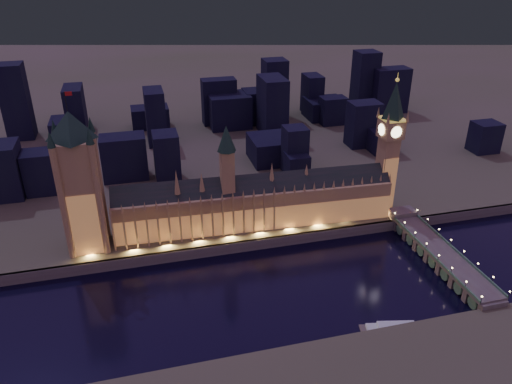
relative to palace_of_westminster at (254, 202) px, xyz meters
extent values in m
plane|color=black|center=(-5.44, -61.74, -26.37)|extent=(2000.00, 2000.00, 0.00)
cube|color=#414C2D|center=(-5.44, 458.26, -22.37)|extent=(2000.00, 960.00, 8.00)
cube|color=#524348|center=(-5.44, -20.74, -22.37)|extent=(2000.00, 2.50, 8.00)
cube|color=#936E57|center=(0.91, 0.26, -4.37)|extent=(200.73, 29.61, 28.00)
cube|color=#C17D45|center=(0.91, -9.99, -9.37)|extent=(200.00, 0.50, 18.00)
cube|color=black|center=(0.91, 0.26, 12.63)|extent=(200.55, 25.87, 16.26)
cube|color=#936E57|center=(-19.09, 0.26, 25.63)|extent=(9.00, 9.00, 32.00)
cone|color=#172E2A|center=(-19.09, 0.26, 50.63)|extent=(13.00, 13.00, 18.00)
cube|color=#936E57|center=(-99.09, -10.34, -4.37)|extent=(1.20, 1.20, 28.00)
cone|color=#936E57|center=(-99.09, -9.74, 12.63)|extent=(2.00, 2.00, 6.00)
cube|color=#936E57|center=(-91.69, -10.34, -4.37)|extent=(1.20, 1.20, 28.00)
cone|color=#936E57|center=(-91.69, -9.74, 12.63)|extent=(2.00, 2.00, 6.00)
cube|color=#936E57|center=(-84.28, -10.34, -4.37)|extent=(1.20, 1.20, 28.00)
cone|color=#936E57|center=(-84.28, -9.74, 12.63)|extent=(2.00, 2.00, 6.00)
cube|color=#936E57|center=(-76.87, -10.34, -4.37)|extent=(1.20, 1.20, 28.00)
cone|color=#936E57|center=(-76.87, -9.74, 12.63)|extent=(2.00, 2.00, 6.00)
cube|color=#936E57|center=(-69.46, -10.34, -4.37)|extent=(1.20, 1.20, 28.00)
cone|color=#936E57|center=(-69.46, -9.74, 12.63)|extent=(2.00, 2.00, 6.00)
cube|color=#936E57|center=(-62.06, -10.34, -4.37)|extent=(1.20, 1.20, 28.00)
cone|color=#936E57|center=(-62.06, -9.74, 12.63)|extent=(2.00, 2.00, 6.00)
cube|color=#936E57|center=(-54.65, -10.34, -4.37)|extent=(1.20, 1.20, 28.00)
cone|color=#936E57|center=(-54.65, -9.74, 12.63)|extent=(2.00, 2.00, 6.00)
cube|color=#936E57|center=(-47.24, -10.34, -4.37)|extent=(1.20, 1.20, 28.00)
cone|color=#936E57|center=(-47.24, -9.74, 12.63)|extent=(2.00, 2.00, 6.00)
cube|color=#936E57|center=(-39.83, -10.34, -4.37)|extent=(1.20, 1.20, 28.00)
cone|color=#936E57|center=(-39.83, -9.74, 12.63)|extent=(2.00, 2.00, 6.00)
cube|color=#936E57|center=(-32.43, -10.34, -4.37)|extent=(1.20, 1.20, 28.00)
cone|color=#936E57|center=(-32.43, -9.74, 12.63)|extent=(2.00, 2.00, 6.00)
cube|color=#936E57|center=(-25.02, -10.34, -4.37)|extent=(1.20, 1.20, 28.00)
cone|color=#936E57|center=(-25.02, -9.74, 12.63)|extent=(2.00, 2.00, 6.00)
cube|color=#936E57|center=(-17.61, -10.34, -4.37)|extent=(1.20, 1.20, 28.00)
cone|color=#936E57|center=(-17.61, -9.74, 12.63)|extent=(2.00, 2.00, 6.00)
cube|color=#936E57|center=(-10.20, -10.34, -4.37)|extent=(1.20, 1.20, 28.00)
cone|color=#936E57|center=(-10.20, -9.74, 12.63)|extent=(2.00, 2.00, 6.00)
cube|color=#936E57|center=(-2.80, -10.34, -4.37)|extent=(1.20, 1.20, 28.00)
cone|color=#936E57|center=(-2.80, -9.74, 12.63)|extent=(2.00, 2.00, 6.00)
cube|color=#936E57|center=(4.61, -10.34, -4.37)|extent=(1.20, 1.20, 28.00)
cone|color=#936E57|center=(4.61, -9.74, 12.63)|extent=(2.00, 2.00, 6.00)
cube|color=#936E57|center=(12.02, -10.34, -4.37)|extent=(1.20, 1.20, 28.00)
cone|color=#936E57|center=(12.02, -9.74, 12.63)|extent=(2.00, 2.00, 6.00)
cube|color=#936E57|center=(19.43, -10.34, -4.37)|extent=(1.20, 1.20, 28.00)
cone|color=#936E57|center=(19.43, -9.74, 12.63)|extent=(2.00, 2.00, 6.00)
cube|color=#936E57|center=(26.83, -10.34, -4.37)|extent=(1.20, 1.20, 28.00)
cone|color=#936E57|center=(26.83, -9.74, 12.63)|extent=(2.00, 2.00, 6.00)
cube|color=#936E57|center=(34.24, -10.34, -4.37)|extent=(1.20, 1.20, 28.00)
cone|color=#936E57|center=(34.24, -9.74, 12.63)|extent=(2.00, 2.00, 6.00)
cube|color=#936E57|center=(41.65, -10.34, -4.37)|extent=(1.20, 1.20, 28.00)
cone|color=#936E57|center=(41.65, -9.74, 12.63)|extent=(2.00, 2.00, 6.00)
cube|color=#936E57|center=(49.06, -10.34, -4.37)|extent=(1.20, 1.20, 28.00)
cone|color=#936E57|center=(49.06, -9.74, 12.63)|extent=(2.00, 2.00, 6.00)
cube|color=#936E57|center=(56.46, -10.34, -4.37)|extent=(1.20, 1.20, 28.00)
cone|color=#936E57|center=(56.46, -9.74, 12.63)|extent=(2.00, 2.00, 6.00)
cube|color=#936E57|center=(63.87, -10.34, -4.37)|extent=(1.20, 1.20, 28.00)
cone|color=#936E57|center=(63.87, -9.74, 12.63)|extent=(2.00, 2.00, 6.00)
cube|color=#936E57|center=(71.28, -10.34, -4.37)|extent=(1.20, 1.20, 28.00)
cone|color=#936E57|center=(71.28, -9.74, 12.63)|extent=(2.00, 2.00, 6.00)
cube|color=#936E57|center=(78.69, -10.34, -4.37)|extent=(1.20, 1.20, 28.00)
cone|color=#936E57|center=(78.69, -9.74, 12.63)|extent=(2.00, 2.00, 6.00)
cube|color=#936E57|center=(86.09, -10.34, -4.37)|extent=(1.20, 1.20, 28.00)
cone|color=#936E57|center=(86.09, -9.74, 12.63)|extent=(2.00, 2.00, 6.00)
cube|color=#936E57|center=(93.50, -10.34, -4.37)|extent=(1.20, 1.20, 28.00)
cone|color=#936E57|center=(93.50, -9.74, 12.63)|extent=(2.00, 2.00, 6.00)
cube|color=#936E57|center=(100.91, -10.34, -4.37)|extent=(1.20, 1.20, 28.00)
cone|color=#936E57|center=(100.91, -9.74, 12.63)|extent=(2.00, 2.00, 6.00)
cone|color=#936E57|center=(-54.09, 0.26, 22.63)|extent=(4.40, 4.40, 18.00)
cone|color=#936E57|center=(-37.09, 0.26, 20.63)|extent=(4.40, 4.40, 14.00)
cone|color=#936E57|center=(12.91, 0.26, 21.63)|extent=(4.40, 4.40, 16.00)
cone|color=#936E57|center=(38.91, 0.26, 19.63)|extent=(4.40, 4.40, 12.00)
cube|color=#936E57|center=(-115.44, 0.26, 20.36)|extent=(22.50, 22.50, 77.45)
cube|color=#C17D45|center=(-115.44, -10.94, 3.63)|extent=(22.00, 0.50, 44.00)
cone|color=#172E2A|center=(-115.44, 0.26, 68.08)|extent=(31.68, 31.68, 18.00)
cylinder|color=black|center=(-115.44, 0.26, 83.08)|extent=(0.50, 0.50, 12.00)
cube|color=#B01316|center=(-113.24, 0.26, 87.58)|extent=(4.00, 0.15, 2.50)
cylinder|color=#936E57|center=(-126.44, -10.74, 20.36)|extent=(4.40, 4.40, 77.45)
cone|color=#172E2A|center=(-126.44, -10.74, 64.08)|extent=(5.20, 5.20, 10.00)
cylinder|color=#936E57|center=(-126.44, 11.26, 20.36)|extent=(4.40, 4.40, 77.45)
cone|color=#172E2A|center=(-126.44, 11.26, 64.08)|extent=(5.20, 5.20, 10.00)
cylinder|color=#936E57|center=(-104.44, -10.74, 20.36)|extent=(4.40, 4.40, 77.45)
cone|color=#172E2A|center=(-104.44, -10.74, 64.08)|extent=(5.20, 5.20, 10.00)
cylinder|color=#936E57|center=(-104.44, 11.26, 20.36)|extent=(4.40, 4.40, 77.45)
cone|color=#172E2A|center=(-104.44, 11.26, 64.08)|extent=(5.20, 5.20, 10.00)
cube|color=#936E57|center=(102.56, 0.26, 10.67)|extent=(13.01, 13.01, 58.09)
cube|color=#C17D45|center=(102.56, -5.94, 3.63)|extent=(12.00, 0.50, 44.00)
cube|color=#936E57|center=(102.56, 0.26, 46.62)|extent=(15.00, 15.00, 13.81)
cube|color=#F2C64C|center=(102.56, 0.26, 54.13)|extent=(15.75, 15.75, 1.20)
cone|color=#172E2A|center=(102.56, 0.26, 67.73)|extent=(18.00, 18.00, 26.00)
sphere|color=#F2C64C|center=(102.56, 0.26, 82.23)|extent=(2.80, 2.80, 2.80)
cylinder|color=#F2C64C|center=(102.56, 0.26, 84.73)|extent=(0.40, 0.40, 5.00)
cylinder|color=#FFF2BF|center=(102.56, -7.49, 46.62)|extent=(8.40, 0.50, 8.40)
cylinder|color=#FFF2BF|center=(102.56, 8.01, 46.62)|extent=(8.40, 0.50, 8.40)
cylinder|color=#FFF2BF|center=(94.81, 0.26, 46.62)|extent=(0.50, 8.40, 8.40)
cylinder|color=#FFF2BF|center=(110.31, 0.26, 46.62)|extent=(0.50, 8.40, 8.40)
cone|color=#936E57|center=(95.06, -7.24, 57.53)|extent=(2.60, 2.60, 8.00)
cone|color=#936E57|center=(95.06, 7.76, 57.53)|extent=(2.60, 2.60, 8.00)
cone|color=#936E57|center=(110.06, -7.24, 57.53)|extent=(2.60, 2.60, 8.00)
cone|color=#936E57|center=(110.06, 7.76, 57.53)|extent=(2.60, 2.60, 8.00)
cube|color=#524348|center=(111.06, -71.74, -16.87)|extent=(19.20, 100.00, 1.60)
cube|color=#375852|center=(101.86, -71.74, -15.47)|extent=(0.80, 100.00, 1.60)
cube|color=#375852|center=(120.26, -71.74, -15.47)|extent=(0.80, 100.00, 1.60)
cube|color=#524348|center=(111.06, -16.74, -17.62)|extent=(19.20, 12.00, 9.50)
cube|color=#524348|center=(111.06, -121.74, -22.02)|extent=(17.28, 4.00, 9.50)
cylinder|color=black|center=(101.86, -121.74, -13.67)|extent=(0.30, 0.30, 4.40)
sphere|color=#FFD88C|center=(101.86, -121.74, -11.37)|extent=(1.00, 1.00, 1.00)
cylinder|color=black|center=(120.26, -121.74, -13.67)|extent=(0.30, 0.30, 4.40)
sphere|color=#FFD88C|center=(120.26, -121.74, -11.37)|extent=(1.00, 1.00, 1.00)
cube|color=#524348|center=(111.06, -107.45, -22.02)|extent=(17.28, 4.00, 9.50)
cylinder|color=black|center=(101.86, -107.45, -13.67)|extent=(0.30, 0.30, 4.40)
sphere|color=#FFD88C|center=(101.86, -107.45, -11.37)|extent=(1.00, 1.00, 1.00)
cylinder|color=black|center=(120.26, -107.45, -13.67)|extent=(0.30, 0.30, 4.40)
sphere|color=#FFD88C|center=(120.26, -107.45, -11.37)|extent=(1.00, 1.00, 1.00)
cube|color=#524348|center=(111.06, -93.17, -22.02)|extent=(17.28, 4.00, 9.50)
cylinder|color=black|center=(101.86, -93.17, -13.67)|extent=(0.30, 0.30, 4.40)
sphere|color=#FFD88C|center=(101.86, -93.17, -11.37)|extent=(1.00, 1.00, 1.00)
cylinder|color=black|center=(120.26, -93.17, -13.67)|extent=(0.30, 0.30, 4.40)
sphere|color=#FFD88C|center=(120.26, -93.17, -11.37)|extent=(1.00, 1.00, 1.00)
cube|color=#524348|center=(111.06, -78.88, -22.02)|extent=(17.28, 4.00, 9.50)
cylinder|color=black|center=(101.86, -78.88, -13.67)|extent=(0.30, 0.30, 4.40)
sphere|color=#FFD88C|center=(101.86, -78.88, -11.37)|extent=(1.00, 1.00, 1.00)
cylinder|color=black|center=(120.26, -78.88, -13.67)|extent=(0.30, 0.30, 4.40)
sphere|color=#FFD88C|center=(120.26, -78.88, -11.37)|extent=(1.00, 1.00, 1.00)
cube|color=#524348|center=(111.06, -64.60, -22.02)|extent=(17.28, 4.00, 9.50)
cylinder|color=black|center=(101.86, -64.60, -13.67)|extent=(0.30, 0.30, 4.40)
sphere|color=#FFD88C|center=(101.86, -64.60, -11.37)|extent=(1.00, 1.00, 1.00)
cylinder|color=black|center=(120.26, -64.60, -13.67)|extent=(0.30, 0.30, 4.40)
sphere|color=#FFD88C|center=(120.26, -64.60, -11.37)|extent=(1.00, 1.00, 1.00)
cube|color=#524348|center=(111.06, -50.31, -22.02)|extent=(17.28, 4.00, 9.50)
cylinder|color=black|center=(101.86, -50.31, -13.67)|extent=(0.30, 0.30, 4.40)
sphere|color=#FFD88C|center=(101.86, -50.31, -11.37)|extent=(1.00, 1.00, 1.00)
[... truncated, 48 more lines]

